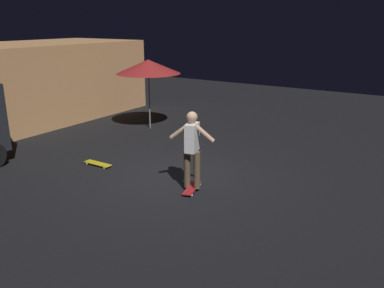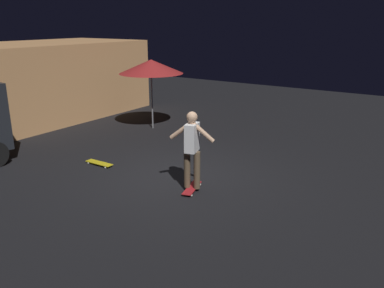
{
  "view_description": "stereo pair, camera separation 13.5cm",
  "coord_description": "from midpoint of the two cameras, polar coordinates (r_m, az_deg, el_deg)",
  "views": [
    {
      "loc": [
        -7.14,
        -5.02,
        3.51
      ],
      "look_at": [
        -0.46,
        -0.75,
        1.05
      ],
      "focal_mm": 37.31,
      "sensor_mm": 36.0,
      "label": 1
    },
    {
      "loc": [
        -7.06,
        -5.13,
        3.51
      ],
      "look_at": [
        -0.46,
        -0.75,
        1.05
      ],
      "focal_mm": 37.31,
      "sensor_mm": 36.0,
      "label": 2
    }
  ],
  "objects": [
    {
      "name": "skateboard_ridden",
      "position": [
        8.64,
        -0.45,
        -6.31
      ],
      "size": [
        0.81,
        0.4,
        0.07
      ],
      "color": "#AD1E23",
      "rests_on": "ground_plane"
    },
    {
      "name": "ground_plane",
      "position": [
        9.41,
        -2.74,
        -4.68
      ],
      "size": [
        28.0,
        28.0,
        0.0
      ],
      "primitive_type": "plane",
      "color": "black"
    },
    {
      "name": "patio_umbrella",
      "position": [
        13.28,
        -6.57,
        10.93
      ],
      "size": [
        2.1,
        2.1,
        2.3
      ],
      "color": "slate",
      "rests_on": "ground_plane"
    },
    {
      "name": "skater",
      "position": [
        8.3,
        -0.47,
        -0.09
      ],
      "size": [
        0.42,
        0.97,
        1.67
      ],
      "color": "brown",
      "rests_on": "skateboard_ridden"
    },
    {
      "name": "skateboard_spare",
      "position": [
        10.36,
        -13.68,
        -2.75
      ],
      "size": [
        0.23,
        0.78,
        0.07
      ],
      "color": "gold",
      "rests_on": "ground_plane"
    }
  ]
}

